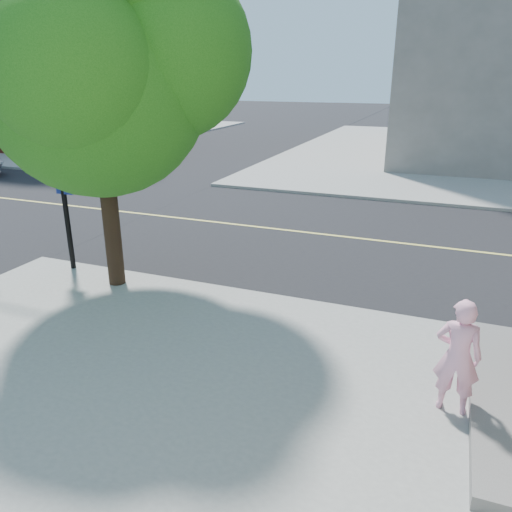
% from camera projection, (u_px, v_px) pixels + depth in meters
% --- Properties ---
extents(ground, '(140.00, 140.00, 0.00)m').
position_uv_depth(ground, '(77.00, 267.00, 11.59)').
color(ground, black).
rests_on(ground, ground).
extents(road_ew, '(140.00, 9.00, 0.01)m').
position_uv_depth(road_ew, '(175.00, 218.00, 15.52)').
color(road_ew, black).
rests_on(road_ew, ground).
extents(sidewalk_nw, '(26.00, 25.00, 0.12)m').
position_uv_depth(sidewalk_nw, '(25.00, 131.00, 38.27)').
color(sidewalk_nw, gray).
rests_on(sidewalk_nw, ground).
extents(church, '(15.20, 12.00, 14.40)m').
position_uv_depth(church, '(1.00, 23.00, 31.74)').
color(church, maroon).
rests_on(church, sidewalk_nw).
extents(man_on_phone, '(0.59, 0.41, 1.56)m').
position_uv_depth(man_on_phone, '(458.00, 356.00, 6.25)').
color(man_on_phone, '#EFA1C1').
rests_on(man_on_phone, sidewalk_se).
extents(street_tree, '(5.12, 4.66, 6.80)m').
position_uv_depth(street_tree, '(100.00, 56.00, 8.89)').
color(street_tree, black).
rests_on(street_tree, sidewalk_se).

